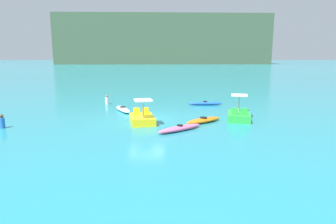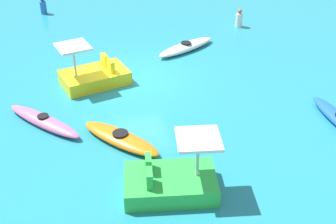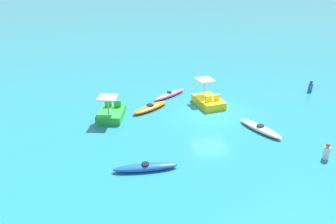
# 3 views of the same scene
# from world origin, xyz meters

# --- Properties ---
(ground_plane) EXTENTS (600.00, 600.00, 0.00)m
(ground_plane) POSITION_xyz_m (0.00, 0.00, 0.00)
(ground_plane) COLOR teal
(kayak_orange) EXTENTS (2.74, 2.39, 0.37)m
(kayak_orange) POSITION_xyz_m (3.92, -1.21, 0.16)
(kayak_orange) COLOR orange
(kayak_orange) RESTS_ON ground_plane
(kayak_white) EXTENTS (1.97, 3.02, 0.37)m
(kayak_white) POSITION_xyz_m (-2.20, 2.71, 0.16)
(kayak_white) COLOR white
(kayak_white) RESTS_ON ground_plane
(kayak_pink) EXTENTS (2.83, 2.46, 0.37)m
(kayak_pink) POSITION_xyz_m (2.32, -3.44, 0.16)
(kayak_pink) COLOR pink
(kayak_pink) RESTS_ON ground_plane
(pedal_boat_yellow) EXTENTS (2.02, 2.69, 1.68)m
(pedal_boat_yellow) POSITION_xyz_m (-0.15, -1.50, 0.34)
(pedal_boat_yellow) COLOR yellow
(pedal_boat_yellow) RESTS_ON ground_plane
(pedal_boat_green) EXTENTS (1.91, 2.64, 1.68)m
(pedal_boat_green) POSITION_xyz_m (6.45, -0.30, 0.34)
(pedal_boat_green) COLOR green
(pedal_boat_green) RESTS_ON ground_plane
(person_near_shore) EXTENTS (0.41, 0.41, 0.88)m
(person_near_shore) POSITION_xyz_m (-8.59, -3.09, 0.39)
(person_near_shore) COLOR blue
(person_near_shore) RESTS_ON ground_plane
(person_by_kayaks) EXTENTS (0.34, 0.34, 0.88)m
(person_by_kayaks) POSITION_xyz_m (-4.26, 6.01, 0.39)
(person_by_kayaks) COLOR silver
(person_by_kayaks) RESTS_ON ground_plane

